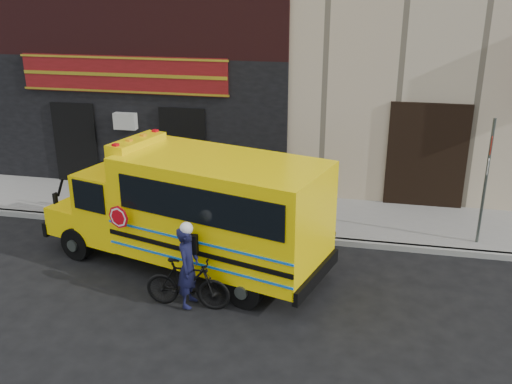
{
  "coord_description": "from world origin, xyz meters",
  "views": [
    {
      "loc": [
        2.43,
        -10.67,
        6.32
      ],
      "look_at": [
        -0.18,
        1.85,
        1.55
      ],
      "focal_mm": 40.0,
      "sensor_mm": 36.0,
      "label": 1
    }
  ],
  "objects_px": {
    "school_bus": "(196,208)",
    "cyclist": "(188,269)",
    "sign_pole": "(486,179)",
    "bicycle": "(187,284)"
  },
  "relations": [
    {
      "from": "school_bus",
      "to": "bicycle",
      "type": "bearing_deg",
      "value": -79.84
    },
    {
      "from": "school_bus",
      "to": "sign_pole",
      "type": "distance_m",
      "value": 6.97
    },
    {
      "from": "cyclist",
      "to": "bicycle",
      "type": "bearing_deg",
      "value": 145.09
    },
    {
      "from": "bicycle",
      "to": "cyclist",
      "type": "height_order",
      "value": "cyclist"
    },
    {
      "from": "school_bus",
      "to": "cyclist",
      "type": "relative_size",
      "value": 4.19
    },
    {
      "from": "bicycle",
      "to": "cyclist",
      "type": "relative_size",
      "value": 1.04
    },
    {
      "from": "bicycle",
      "to": "cyclist",
      "type": "distance_m",
      "value": 0.33
    },
    {
      "from": "sign_pole",
      "to": "bicycle",
      "type": "distance_m",
      "value": 7.57
    },
    {
      "from": "sign_pole",
      "to": "cyclist",
      "type": "height_order",
      "value": "sign_pole"
    },
    {
      "from": "sign_pole",
      "to": "bicycle",
      "type": "bearing_deg",
      "value": -146.47
    }
  ]
}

